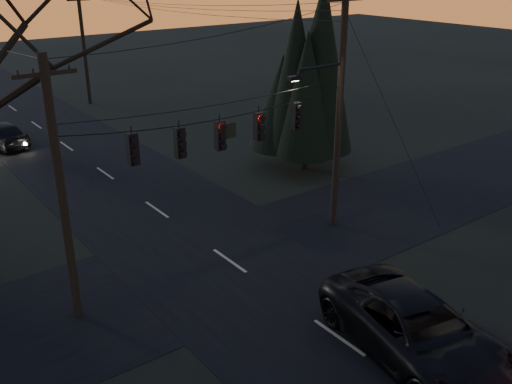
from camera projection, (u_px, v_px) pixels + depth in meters
main_road at (121, 184)px, 29.44m from camera, size 8.00×120.00×0.02m
cross_road at (230, 261)px, 22.03m from camera, size 60.00×7.00×0.02m
utility_pole_right at (333, 224)px, 25.07m from camera, size 5.00×0.30×10.00m
utility_pole_left at (79, 315)px, 18.72m from camera, size 1.80×0.30×8.50m
utility_pole_far_r at (90, 103)px, 45.82m from camera, size 1.80×0.30×8.50m
span_signal_assembly at (221, 133)px, 19.92m from camera, size 11.50×0.44×1.65m
evergreen_right at (307, 79)px, 29.82m from camera, size 4.39×4.39×8.77m
suv_near at (417, 330)px, 16.46m from camera, size 4.17×6.99×1.82m
sedan_oncoming_a at (0, 134)px, 35.01m from camera, size 2.71×4.98×1.61m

